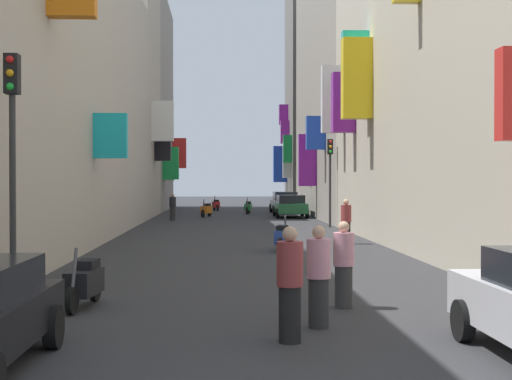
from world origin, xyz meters
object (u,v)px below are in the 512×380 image
Objects in this scene: parked_car_green at (290,206)px; pedestrian_far_away at (346,222)px; pedestrian_mid_street at (344,265)px; scooter_blue at (283,237)px; pedestrian_near_right at (173,207)px; traffic_light_near_corner at (12,135)px; pedestrian_crossing at (319,277)px; pedestrian_near_left at (290,285)px; traffic_light_far_corner at (330,167)px; parked_car_white at (285,202)px; scooter_green at (248,207)px; scooter_black at (84,282)px; scooter_orange at (206,210)px; scooter_red at (216,205)px.

parked_car_green is 18.78m from pedestrian_far_away.
scooter_blue is at bearing 91.03° from pedestrian_mid_street.
pedestrian_far_away is at bearing -64.68° from pedestrian_near_right.
scooter_blue is 0.40× the size of traffic_light_near_corner.
pedestrian_crossing is 0.97× the size of pedestrian_near_left.
pedestrian_mid_street is 22.41m from traffic_light_far_corner.
scooter_green is (-2.64, -0.79, -0.32)m from parked_car_white.
scooter_blue is 3.51m from pedestrian_far_away.
pedestrian_near_right is (-7.32, -9.19, -0.01)m from parked_car_white.
scooter_green is at bearing 103.35° from traffic_light_far_corner.
pedestrian_crossing is (3.99, -1.94, 0.33)m from scooter_black.
parked_car_white is 2.77m from scooter_green.
pedestrian_near_left is at bearing -95.60° from parked_car_green.
pedestrian_near_left is 1.01× the size of pedestrian_far_away.
traffic_light_near_corner reaches higher than pedestrian_far_away.
scooter_orange is 32.34m from scooter_black.
pedestrian_near_left reaches higher than pedestrian_mid_street.
scooter_black is at bearing -92.70° from scooter_orange.
pedestrian_mid_street is 0.34× the size of traffic_light_near_corner.
scooter_green is (2.28, -5.08, 0.00)m from scooter_red.
pedestrian_mid_street reaches higher than scooter_black.
traffic_light_near_corner is (-1.10, -27.62, 2.37)m from pedestrian_near_right.
pedestrian_near_right is 28.83m from pedestrian_mid_street.
pedestrian_crossing is 0.37× the size of traffic_light_far_corner.
scooter_blue is at bearing -89.69° from scooter_green.
pedestrian_near_left reaches higher than pedestrian_near_right.
parked_car_green is 21.34m from scooter_blue.
scooter_blue is at bearing -95.25° from parked_car_white.
pedestrian_near_left is at bearing -100.07° from traffic_light_far_corner.
scooter_blue is 0.43× the size of traffic_light_far_corner.
traffic_light_far_corner is (1.03, -9.57, 2.22)m from parked_car_green.
traffic_light_near_corner is at bearing 144.61° from pedestrian_near_left.
pedestrian_far_away is (2.51, 2.43, 0.35)m from scooter_blue.
parked_car_white is at bearing 42.68° from scooter_orange.
scooter_green is 38.50m from pedestrian_crossing.
parked_car_green is 7.85m from pedestrian_near_right.
parked_car_green is 2.27× the size of scooter_red.
scooter_black is at bearing -89.33° from pedestrian_near_right.
pedestrian_near_right reaches higher than parked_car_green.
scooter_black is 4.54m from pedestrian_near_left.
pedestrian_crossing reaches higher than scooter_blue.
scooter_red is 20.76m from traffic_light_far_corner.
pedestrian_far_away is at bearing 79.75° from pedestrian_mid_street.
pedestrian_near_right is at bearing 98.17° from pedestrian_crossing.
pedestrian_mid_street is at bearing -84.45° from scooter_orange.
pedestrian_crossing is 1.02× the size of pedestrian_near_right.
pedestrian_far_away reaches higher than parked_car_white.
pedestrian_near_left is at bearing -86.88° from scooter_orange.
parked_car_green reaches higher than scooter_red.
traffic_light_far_corner is (0.86, -15.50, 2.17)m from parked_car_white.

